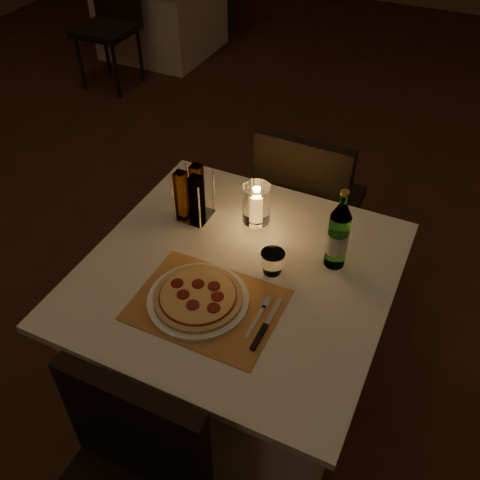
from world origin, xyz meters
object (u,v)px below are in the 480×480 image
at_px(pizza, 198,296).
at_px(hurricane_candle, 256,205).
at_px(water_bottle, 338,236).
at_px(chair_far, 306,198).
at_px(main_table, 238,339).
at_px(tumbler, 272,262).
at_px(neighbor_table_left, 161,9).
at_px(plate, 198,300).

bearing_deg(pizza, hurricane_candle, 87.09).
bearing_deg(water_bottle, chair_far, 117.27).
distance_m(main_table, pizza, 0.44).
bearing_deg(tumbler, main_table, -156.15).
relative_size(chair_far, pizza, 3.21).
distance_m(tumbler, water_bottle, 0.23).
distance_m(pizza, neighbor_table_left, 3.85).
relative_size(main_table, tumbler, 12.45).
bearing_deg(tumbler, pizza, -124.42).
xyz_separation_m(pizza, neighbor_table_left, (-2.13, 3.18, -0.39)).
distance_m(chair_far, hurricane_candle, 0.58).
height_order(main_table, plate, plate).
bearing_deg(water_bottle, main_table, -148.49).
height_order(main_table, chair_far, chair_far).
bearing_deg(plate, water_bottle, 46.83).
bearing_deg(water_bottle, plate, -133.17).
bearing_deg(chair_far, water_bottle, -62.73).
xyz_separation_m(plate, tumbler, (0.16, 0.23, 0.03)).
bearing_deg(main_table, neighbor_table_left, 126.04).
bearing_deg(main_table, water_bottle, 31.51).
height_order(water_bottle, hurricane_candle, water_bottle).
bearing_deg(plate, main_table, 74.48).
bearing_deg(pizza, tumbler, 55.58).
relative_size(pizza, neighbor_table_left, 0.28).
xyz_separation_m(main_table, plate, (-0.05, -0.18, 0.38)).
distance_m(chair_far, neighbor_table_left, 3.17).
bearing_deg(water_bottle, tumbler, -144.39).
bearing_deg(main_table, plate, -105.52).
relative_size(pizza, tumbler, 3.48).
height_order(tumbler, water_bottle, water_bottle).
height_order(chair_far, water_bottle, water_bottle).
height_order(tumbler, neighbor_table_left, tumbler).
distance_m(pizza, water_bottle, 0.49).
bearing_deg(main_table, tumbler, 23.85).
bearing_deg(neighbor_table_left, hurricane_candle, -52.28).
bearing_deg(plate, pizza, 37.03).
relative_size(main_table, neighbor_table_left, 1.00).
distance_m(tumbler, neighbor_table_left, 3.76).
relative_size(chair_far, hurricane_candle, 4.70).
distance_m(plate, neighbor_table_left, 3.85).
xyz_separation_m(chair_far, neighbor_table_left, (-2.18, 2.29, -0.18)).
relative_size(main_table, water_bottle, 3.32).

